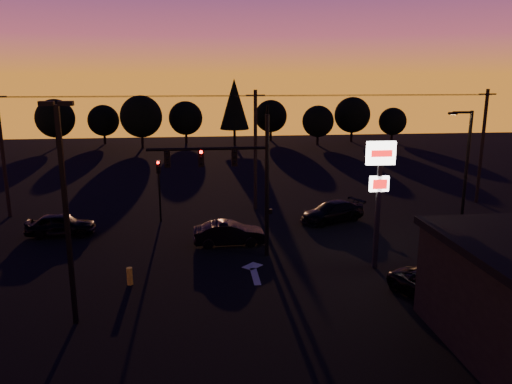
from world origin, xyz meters
TOP-DOWN VIEW (x-y plane):
  - ground at (0.00, 0.00)m, footprint 120.00×120.00m
  - lane_arrow at (0.50, 1.67)m, footprint 1.20×3.10m
  - traffic_signal_mast at (-0.10, 3.99)m, footprint 6.79×0.52m
  - secondary_signal at (-5.00, 11.49)m, footprint 0.30×0.31m
  - parking_lot_light at (-7.50, -3.00)m, footprint 1.25×0.30m
  - pylon_sign at (7.00, 1.50)m, footprint 1.50×0.28m
  - streetlight at (13.91, 5.50)m, footprint 1.55×0.35m
  - utility_pole_0 at (-16.00, 14.00)m, footprint 1.40×0.26m
  - utility_pole_1 at (2.00, 14.00)m, footprint 1.40×0.26m
  - utility_pole_2 at (20.00, 14.00)m, footprint 1.40×0.26m
  - power_wires at (2.00, 14.00)m, footprint 36.00×1.22m
  - bollard at (-5.76, 0.73)m, footprint 0.29×0.29m
  - tree_0 at (-22.00, 50.00)m, footprint 5.36×5.36m
  - tree_1 at (-16.00, 53.00)m, footprint 4.54×4.54m
  - tree_2 at (-10.00, 48.00)m, footprint 5.77×5.78m
  - tree_3 at (-4.00, 52.00)m, footprint 4.95×4.95m
  - tree_4 at (3.00, 49.00)m, footprint 4.18×4.18m
  - tree_5 at (9.00, 54.00)m, footprint 4.95×4.95m
  - tree_6 at (15.00, 48.00)m, footprint 4.54×4.54m
  - tree_7 at (21.00, 51.00)m, footprint 5.36×5.36m
  - tree_8 at (27.00, 50.00)m, footprint 4.12×4.12m
  - car_left at (-11.12, 9.06)m, footprint 4.28×1.77m
  - car_mid at (-0.51, 6.07)m, footprint 4.35×1.59m
  - car_right at (6.99, 10.14)m, footprint 5.18×3.70m
  - suv_parked at (8.30, -2.70)m, footprint 3.57×4.84m

SIDE VIEW (x-z plane):
  - ground at x=0.00m, z-range 0.00..0.00m
  - lane_arrow at x=0.50m, z-range 0.00..0.01m
  - bollard at x=-5.76m, z-range 0.00..0.87m
  - suv_parked at x=8.30m, z-range 0.00..1.22m
  - car_right at x=6.99m, z-range 0.00..1.39m
  - car_mid at x=-0.51m, z-range 0.00..1.43m
  - car_left at x=-11.12m, z-range 0.00..1.45m
  - secondary_signal at x=-5.00m, z-range 0.69..5.04m
  - tree_8 at x=27.00m, z-range 0.53..5.71m
  - tree_1 at x=-16.00m, z-range 0.58..6.29m
  - tree_6 at x=15.00m, z-range 0.58..6.29m
  - tree_3 at x=-4.00m, z-range 0.63..6.86m
  - tree_5 at x=9.00m, z-range 0.63..6.86m
  - tree_0 at x=-22.00m, z-range 0.69..7.43m
  - tree_7 at x=21.00m, z-range 0.69..7.43m
  - tree_2 at x=-10.00m, z-range 0.74..8.00m
  - streetlight at x=13.91m, z-range 0.42..8.42m
  - utility_pole_0 at x=-16.00m, z-range 0.09..9.09m
  - utility_pole_1 at x=2.00m, z-range 0.09..9.09m
  - utility_pole_2 at x=20.00m, z-range 0.09..9.09m
  - pylon_sign at x=7.00m, z-range 1.51..8.31m
  - traffic_signal_mast at x=-0.10m, z-range 0.65..9.23m
  - parking_lot_light at x=-7.50m, z-range 0.70..9.84m
  - tree_4 at x=3.00m, z-range 1.18..10.68m
  - power_wires at x=2.00m, z-range 8.53..8.60m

